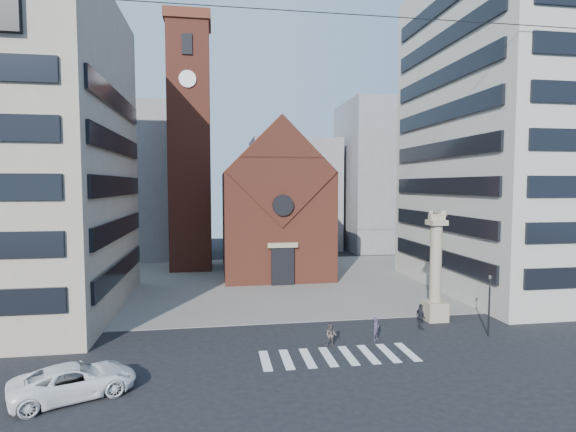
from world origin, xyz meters
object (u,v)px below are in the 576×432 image
at_px(traffic_light, 489,304).
at_px(scooter_0, 228,280).
at_px(pedestrian_0, 376,329).
at_px(white_car, 74,381).
at_px(lion_column, 436,277).
at_px(pedestrian_1, 331,335).
at_px(pedestrian_2, 421,317).

distance_m(traffic_light, scooter_0, 26.31).
bearing_deg(pedestrian_0, white_car, 159.24).
bearing_deg(pedestrian_0, traffic_light, -40.50).
bearing_deg(pedestrian_0, lion_column, -7.29).
bearing_deg(pedestrian_0, pedestrian_1, 154.49).
distance_m(lion_column, pedestrian_1, 10.78).
height_order(traffic_light, scooter_0, traffic_light).
relative_size(pedestrian_2, scooter_0, 1.13).
bearing_deg(pedestrian_0, pedestrian_2, -14.74).
xyz_separation_m(pedestrian_1, pedestrian_2, (7.40, 2.45, 0.18)).
bearing_deg(scooter_0, pedestrian_2, -45.94).
relative_size(traffic_light, pedestrian_0, 2.73).
xyz_separation_m(white_car, pedestrian_0, (17.83, 5.45, -0.03)).
xyz_separation_m(lion_column, pedestrian_2, (-2.09, -1.89, -2.52)).
bearing_deg(pedestrian_2, white_car, 103.24).
height_order(pedestrian_0, pedestrian_2, pedestrian_2).
bearing_deg(scooter_0, pedestrian_1, -66.71).
distance_m(lion_column, traffic_light, 4.62).
bearing_deg(pedestrian_1, pedestrian_2, 41.86).
distance_m(lion_column, scooter_0, 22.19).
xyz_separation_m(traffic_light, pedestrian_1, (-11.49, -0.34, -1.53)).
distance_m(traffic_light, pedestrian_2, 4.79).
xyz_separation_m(pedestrian_0, pedestrian_2, (4.05, 1.72, 0.15)).
bearing_deg(pedestrian_1, traffic_light, 25.26).
distance_m(lion_column, pedestrian_0, 7.60).
distance_m(white_car, pedestrian_0, 18.64).
xyz_separation_m(lion_column, pedestrian_1, (-9.49, -4.34, -2.70)).
height_order(pedestrian_0, scooter_0, pedestrian_0).
xyz_separation_m(lion_column, scooter_0, (-15.75, 15.34, -2.97)).
height_order(white_car, scooter_0, white_car).
relative_size(lion_column, pedestrian_2, 4.61).
bearing_deg(scooter_0, lion_column, -38.59).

